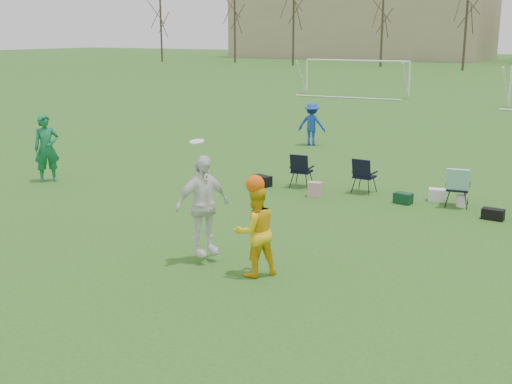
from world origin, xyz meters
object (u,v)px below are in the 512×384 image
Objects in this scene: goal_left at (357,68)px; center_contest at (226,216)px; fielder_green_near at (47,148)px; fielder_blue at (312,124)px.

center_contest is at bearing -76.73° from goal_left.
fielder_green_near is at bearing -90.58° from goal_left.
fielder_green_near is 1.20× the size of fielder_blue.
center_contest is 34.22m from goal_left.
goal_left is at bearing 108.27° from center_contest.
center_contest is at bearing -77.89° from fielder_green_near.
fielder_green_near is at bearing 158.85° from center_contest.
fielder_blue is at bearing -77.51° from goal_left.
fielder_green_near is 29.31m from goal_left.
fielder_blue is at bearing 11.20° from fielder_green_near.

